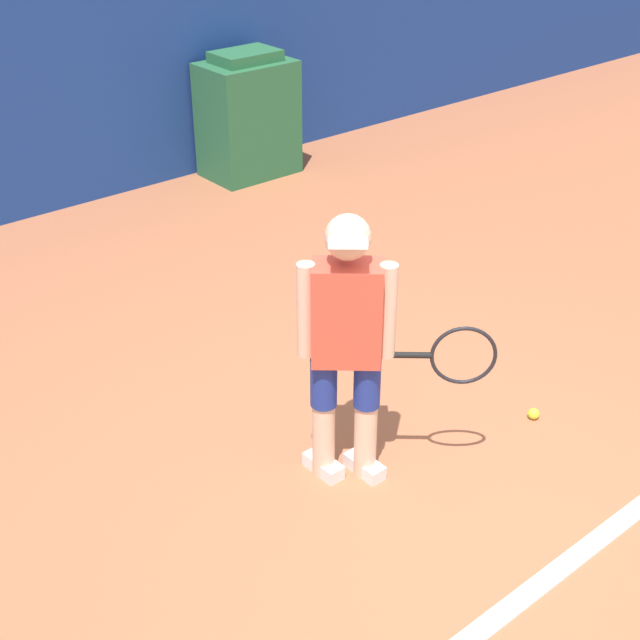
# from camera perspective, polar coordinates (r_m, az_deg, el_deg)

# --- Properties ---
(ground_plane) EXTENTS (24.00, 24.00, 0.00)m
(ground_plane) POSITION_cam_1_polar(r_m,az_deg,el_deg) (4.60, 8.22, -12.81)
(ground_plane) COLOR #B76642
(back_wall) EXTENTS (24.00, 0.10, 2.24)m
(back_wall) POSITION_cam_1_polar(r_m,az_deg,el_deg) (7.91, -19.74, 13.69)
(back_wall) COLOR navy
(back_wall) RESTS_ON ground_plane
(court_baseline) EXTENTS (21.60, 0.10, 0.01)m
(court_baseline) POSITION_cam_1_polar(r_m,az_deg,el_deg) (4.37, 13.70, -16.27)
(court_baseline) COLOR white
(court_baseline) RESTS_ON ground_plane
(tennis_player) EXTENTS (0.76, 0.69, 1.49)m
(tennis_player) POSITION_cam_1_polar(r_m,az_deg,el_deg) (4.39, 1.89, -1.40)
(tennis_player) COLOR beige
(tennis_player) RESTS_ON ground_plane
(tennis_ball) EXTENTS (0.07, 0.07, 0.07)m
(tennis_ball) POSITION_cam_1_polar(r_m,az_deg,el_deg) (5.37, 13.52, -5.85)
(tennis_ball) COLOR #D1E533
(tennis_ball) RESTS_ON ground_plane
(covered_chair) EXTENTS (0.85, 0.59, 1.18)m
(covered_chair) POSITION_cam_1_polar(r_m,az_deg,el_deg) (8.70, -4.63, 12.85)
(covered_chair) COLOR #28663D
(covered_chair) RESTS_ON ground_plane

